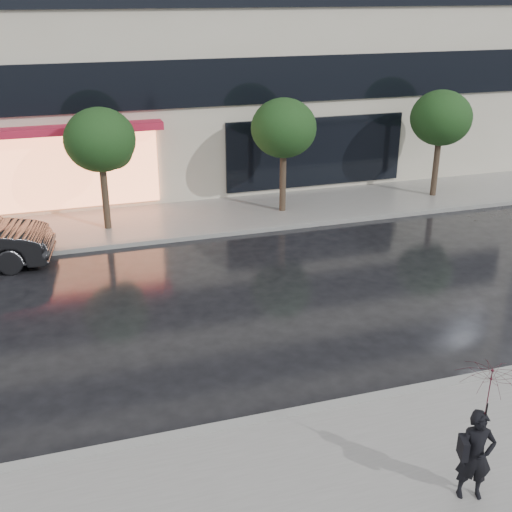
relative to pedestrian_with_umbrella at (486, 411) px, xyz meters
name	(u,v)px	position (x,y,z in m)	size (l,w,h in m)	color
ground	(308,382)	(-1.20, 3.76, -1.69)	(120.00, 120.00, 0.00)	black
sidewalk_near	(385,492)	(-1.20, 0.51, -1.63)	(60.00, 4.50, 0.12)	slate
sidewalk_far	(197,218)	(-1.20, 14.01, -1.63)	(60.00, 3.50, 0.12)	slate
curb_near	(328,408)	(-1.20, 2.76, -1.62)	(60.00, 0.25, 0.14)	gray
curb_far	(209,235)	(-1.20, 12.26, -1.62)	(60.00, 0.25, 0.14)	gray
tree_mid_west	(102,142)	(-4.14, 13.79, 1.24)	(2.20, 2.20, 3.99)	#33261C
tree_mid_east	(285,130)	(1.86, 13.79, 1.24)	(2.20, 2.20, 3.99)	#33261C
tree_far_east	(442,120)	(7.86, 13.79, 1.24)	(2.20, 2.20, 3.99)	#33261C
pedestrian_with_umbrella	(486,411)	(0.00, 0.00, 0.00)	(1.28, 1.29, 2.29)	black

